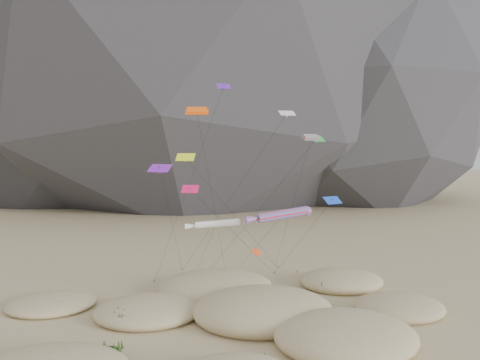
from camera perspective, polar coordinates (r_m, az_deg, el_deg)
name	(u,v)px	position (r m, az deg, el deg)	size (l,w,h in m)	color
ground	(251,337)	(49.26, 1.29, -18.58)	(500.00, 500.00, 0.00)	#CCB789
dunes	(242,315)	(52.64, 0.19, -16.15)	(50.08, 34.73, 4.10)	#CCB789
dune_grass	(241,317)	(51.72, 0.15, -16.41)	(42.45, 26.85, 1.44)	black
kite_stakes	(232,273)	(70.41, -1.04, -11.22)	(20.99, 5.38, 0.30)	#3F2D1E
rainbow_tube_kite	(281,215)	(53.76, 4.97, -4.26)	(8.14, 21.09, 12.02)	red
white_tube_kite	(214,224)	(54.35, -3.21, -5.38)	(6.41, 17.15, 10.60)	white
orange_parafoil	(197,113)	(55.31, -5.24, 8.12)	(6.59, 14.76, 23.55)	#EA510C
multi_parafoil	(311,140)	(58.68, 8.62, 4.88)	(2.45, 15.74, 20.42)	#F9441A
delta_kites	(242,165)	(57.03, 0.23, 1.87)	(22.82, 21.29, 26.40)	blue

